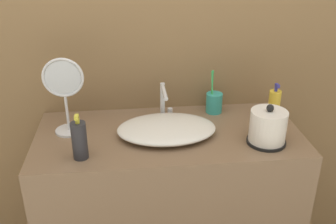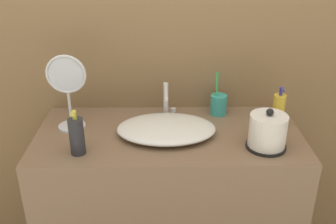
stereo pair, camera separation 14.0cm
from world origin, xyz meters
TOP-DOWN VIEW (x-y plane):
  - wall_back at (0.00, 0.54)m, footprint 6.00×0.04m
  - vanity_counter at (0.00, 0.26)m, footprint 1.14×0.52m
  - sink_basin at (-0.01, 0.25)m, footprint 0.42×0.29m
  - faucet at (-0.01, 0.40)m, footprint 0.06×0.17m
  - electric_kettle at (0.39, 0.14)m, footprint 0.16×0.16m
  - toothbrush_cup at (0.24, 0.45)m, footprint 0.08×0.08m
  - lotion_bottle at (0.48, 0.33)m, footprint 0.05×0.05m
  - shampoo_bottle at (-0.36, 0.10)m, footprint 0.06×0.06m
  - vanity_mirror at (-0.43, 0.32)m, footprint 0.17×0.12m

SIDE VIEW (x-z plane):
  - vanity_counter at x=0.00m, z-range 0.00..0.86m
  - sink_basin at x=-0.01m, z-range 0.86..0.92m
  - toothbrush_cup at x=0.24m, z-range 0.81..1.02m
  - electric_kettle at x=0.39m, z-range 0.84..1.02m
  - lotion_bottle at x=0.48m, z-range 0.85..1.03m
  - shampoo_bottle at x=-0.36m, z-range 0.85..1.03m
  - faucet at x=-0.01m, z-range 0.88..1.04m
  - vanity_mirror at x=-0.43m, z-range 0.88..1.22m
  - wall_back at x=0.00m, z-range 0.00..2.60m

